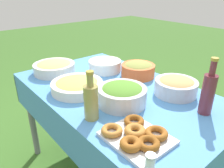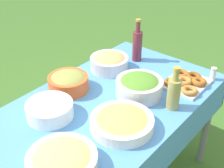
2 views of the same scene
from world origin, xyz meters
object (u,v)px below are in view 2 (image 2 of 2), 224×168
object	(u,v)px
plate_stack	(50,110)
olive_oil_bottle	(174,92)
pasta_bowl	(62,161)
bread_bowl	(109,62)
salad_bowl	(139,86)
wine_bottle	(137,45)
olive_bowl	(68,82)
donut_platter	(186,82)
fruit_bowl	(122,122)

from	to	relation	value
plate_stack	olive_oil_bottle	xyz separation A→B (m)	(0.49, -0.48, 0.06)
pasta_bowl	bread_bowl	size ratio (longest dim) A/B	1.21
salad_bowl	pasta_bowl	distance (m)	0.70
plate_stack	olive_oil_bottle	size ratio (longest dim) A/B	0.99
wine_bottle	olive_bowl	xyz separation A→B (m)	(-0.59, 0.10, -0.06)
olive_oil_bottle	wine_bottle	distance (m)	0.60
bread_bowl	donut_platter	bearing A→B (deg)	-72.91
salad_bowl	olive_oil_bottle	xyz separation A→B (m)	(0.01, -0.22, 0.04)
olive_oil_bottle	bread_bowl	world-z (taller)	olive_oil_bottle
pasta_bowl	olive_bowl	size ratio (longest dim) A/B	1.28
bread_bowl	fruit_bowl	world-z (taller)	bread_bowl
olive_oil_bottle	donut_platter	bearing A→B (deg)	11.54
donut_platter	plate_stack	xyz separation A→B (m)	(-0.76, 0.42, 0.02)
pasta_bowl	wine_bottle	world-z (taller)	wine_bottle
donut_platter	plate_stack	world-z (taller)	plate_stack
pasta_bowl	wine_bottle	distance (m)	1.11
bread_bowl	fruit_bowl	bearing A→B (deg)	-134.15
pasta_bowl	olive_bowl	bearing A→B (deg)	43.73
wine_bottle	bread_bowl	world-z (taller)	wine_bottle
salad_bowl	donut_platter	world-z (taller)	salad_bowl
wine_bottle	olive_bowl	world-z (taller)	wine_bottle
fruit_bowl	olive_oil_bottle	bearing A→B (deg)	-19.11
donut_platter	bread_bowl	size ratio (longest dim) A/B	1.12
pasta_bowl	olive_oil_bottle	distance (m)	0.73
salad_bowl	bread_bowl	xyz separation A→B (m)	(0.13, 0.34, -0.01)
wine_bottle	fruit_bowl	bearing A→B (deg)	-150.15
donut_platter	plate_stack	bearing A→B (deg)	151.11
donut_platter	fruit_bowl	distance (m)	0.59
pasta_bowl	fruit_bowl	size ratio (longest dim) A/B	0.96
pasta_bowl	bread_bowl	distance (m)	0.92
donut_platter	pasta_bowl	bearing A→B (deg)	174.76
donut_platter	olive_oil_bottle	size ratio (longest dim) A/B	1.12
donut_platter	fruit_bowl	size ratio (longest dim) A/B	0.88
pasta_bowl	olive_oil_bottle	xyz separation A→B (m)	(0.71, -0.14, 0.05)
salad_bowl	bread_bowl	world-z (taller)	salad_bowl
salad_bowl	fruit_bowl	size ratio (longest dim) A/B	0.85
plate_stack	bread_bowl	size ratio (longest dim) A/B	0.98
plate_stack	olive_bowl	world-z (taller)	olive_bowl
fruit_bowl	salad_bowl	bearing A→B (deg)	19.61
bread_bowl	salad_bowl	bearing A→B (deg)	-110.41
donut_platter	wine_bottle	xyz separation A→B (m)	(0.08, 0.44, 0.10)
olive_oil_bottle	olive_bowl	distance (m)	0.64
wine_bottle	salad_bowl	bearing A→B (deg)	-142.71
donut_platter	olive_oil_bottle	world-z (taller)	olive_oil_bottle
plate_stack	bread_bowl	bearing A→B (deg)	8.00
olive_oil_bottle	plate_stack	bearing A→B (deg)	136.12
bread_bowl	olive_oil_bottle	bearing A→B (deg)	-101.36
plate_stack	wine_bottle	size ratio (longest dim) A/B	0.83
wine_bottle	bread_bowl	bearing A→B (deg)	164.40
bread_bowl	olive_bowl	world-z (taller)	same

